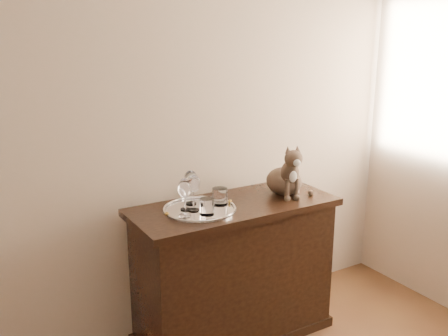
# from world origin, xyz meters

# --- Properties ---
(wall_back) EXTENTS (4.00, 0.10, 2.70)m
(wall_back) POSITION_xyz_m (0.00, 2.25, 1.35)
(wall_back) COLOR #BEA98E
(wall_back) RESTS_ON ground
(sideboard) EXTENTS (1.20, 0.50, 0.85)m
(sideboard) POSITION_xyz_m (0.60, 1.94, 0.42)
(sideboard) COLOR black
(sideboard) RESTS_ON ground
(tray) EXTENTS (0.40, 0.40, 0.01)m
(tray) POSITION_xyz_m (0.38, 1.94, 0.85)
(tray) COLOR silver
(tray) RESTS_ON sideboard
(wine_glass_a) EXTENTS (0.07, 0.07, 0.18)m
(wine_glass_a) POSITION_xyz_m (0.31, 1.97, 0.95)
(wine_glass_a) COLOR silver
(wine_glass_a) RESTS_ON tray
(wine_glass_b) EXTENTS (0.07, 0.07, 0.19)m
(wine_glass_b) POSITION_xyz_m (0.38, 2.04, 0.96)
(wine_glass_b) COLOR white
(wine_glass_b) RESTS_ON tray
(wine_glass_c) EXTENTS (0.07, 0.07, 0.20)m
(wine_glass_c) POSITION_xyz_m (0.26, 1.89, 0.96)
(wine_glass_c) COLOR white
(wine_glass_c) RESTS_ON tray
(wine_glass_d) EXTENTS (0.08, 0.08, 0.20)m
(wine_glass_d) POSITION_xyz_m (0.34, 1.94, 0.96)
(wine_glass_d) COLOR silver
(wine_glass_d) RESTS_ON tray
(tumbler_b) EXTENTS (0.08, 0.08, 0.09)m
(tumbler_b) POSITION_xyz_m (0.37, 1.85, 0.90)
(tumbler_b) COLOR white
(tumbler_b) RESTS_ON tray
(tumbler_c) EXTENTS (0.09, 0.09, 0.10)m
(tumbler_c) POSITION_xyz_m (0.51, 1.95, 0.91)
(tumbler_c) COLOR white
(tumbler_c) RESTS_ON tray
(cat) EXTENTS (0.38, 0.36, 0.32)m
(cat) POSITION_xyz_m (0.95, 1.94, 1.01)
(cat) COLOR brown
(cat) RESTS_ON sideboard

